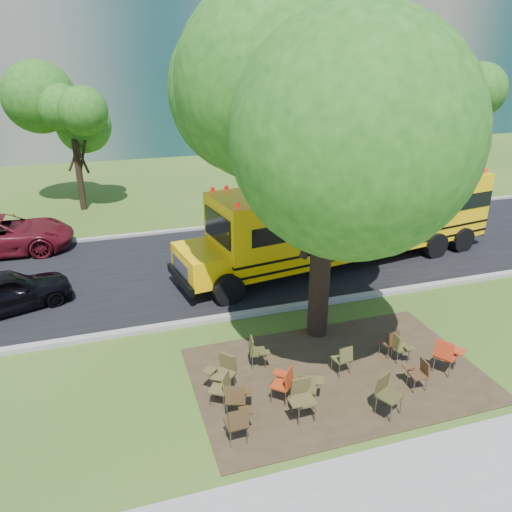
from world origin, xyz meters
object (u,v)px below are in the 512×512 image
object	(u,v)px
main_tree	(327,145)
chair_6	(419,371)
chair_9	(224,370)
chair_3	(302,395)
chair_13	(391,340)
black_car	(6,292)
bg_car_red	(1,235)
chair_4	(308,386)
school_bus	(354,216)
chair_11	(344,357)
chair_0	(238,421)
chair_12	(400,346)
chair_1	(237,397)
chair_2	(284,381)
chair_7	(447,353)
chair_5	(387,392)
chair_10	(256,350)
chair_8	(221,385)

from	to	relation	value
main_tree	chair_6	world-z (taller)	main_tree
main_tree	chair_9	bearing A→B (deg)	-151.22
chair_3	chair_9	xyz separation A→B (m)	(-1.37, 1.40, 0.00)
chair_13	black_car	distance (m)	11.38
chair_13	bg_car_red	bearing A→B (deg)	119.84
chair_4	school_bus	bearing A→B (deg)	84.07
chair_13	black_car	xyz separation A→B (m)	(-9.84, 5.72, 0.17)
chair_9	chair_3	bearing A→B (deg)	-178.34
chair_13	chair_11	bearing A→B (deg)	178.07
chair_0	chair_12	bearing A→B (deg)	15.78
chair_3	chair_11	distance (m)	1.97
chair_13	black_car	size ratio (longest dim) A/B	0.20
main_tree	chair_13	xyz separation A→B (m)	(1.35, -1.62, -4.82)
chair_11	black_car	distance (m)	10.28
chair_3	chair_12	xyz separation A→B (m)	(3.19, 1.21, -0.11)
main_tree	chair_1	size ratio (longest dim) A/B	9.77
chair_1	chair_3	xyz separation A→B (m)	(1.33, -0.42, 0.03)
chair_2	chair_13	bearing A→B (deg)	-33.52
black_car	chair_1	bearing A→B (deg)	-160.50
chair_7	chair_13	distance (m)	1.39
chair_5	chair_6	size ratio (longest dim) A/B	1.23
chair_0	bg_car_red	size ratio (longest dim) A/B	0.17
chair_10	chair_1	bearing A→B (deg)	-20.67
black_car	chair_4	bearing A→B (deg)	-153.59
chair_2	chair_8	world-z (taller)	chair_2
chair_8	chair_10	distance (m)	1.64
chair_2	chair_11	bearing A→B (deg)	-31.58
main_tree	chair_9	world-z (taller)	main_tree
chair_10	chair_2	bearing A→B (deg)	17.10
chair_5	chair_6	world-z (taller)	chair_5
chair_5	chair_1	bearing A→B (deg)	-40.55
chair_7	bg_car_red	bearing A→B (deg)	-170.84
main_tree	chair_13	distance (m)	5.26
chair_4	chair_13	bearing A→B (deg)	50.71
chair_5	chair_7	world-z (taller)	chair_7
chair_1	chair_10	distance (m)	1.94
school_bus	chair_6	xyz separation A→B (m)	(-2.18, -7.54, -1.26)
chair_2	chair_10	size ratio (longest dim) A/B	1.06
black_car	chair_3	bearing A→B (deg)	-155.95
school_bus	chair_7	xyz separation A→B (m)	(-1.22, -7.24, -1.14)
chair_6	bg_car_red	world-z (taller)	bg_car_red
chair_1	chair_5	distance (m)	3.25
chair_6	chair_3	bearing A→B (deg)	96.06
chair_8	chair_13	distance (m)	4.68
chair_0	chair_13	size ratio (longest dim) A/B	1.16
chair_0	chair_7	xyz separation A→B (m)	(5.48, 0.73, 0.05)
chair_8	chair_9	world-z (taller)	chair_9
chair_12	chair_13	world-z (taller)	same
chair_7	chair_11	bearing A→B (deg)	-141.84
main_tree	chair_13	size ratio (longest dim) A/B	11.45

